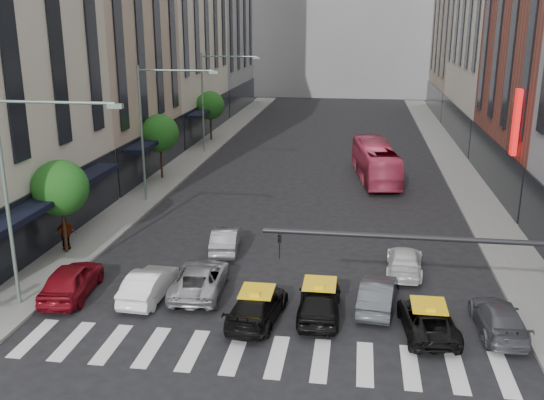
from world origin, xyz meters
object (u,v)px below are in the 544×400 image
at_px(streetlamp_far, 213,90).
at_px(pedestrian_far, 66,234).
at_px(streetlamp_near, 25,175).
at_px(bus, 375,162).
at_px(car_red, 72,280).
at_px(taxi_left, 257,306).
at_px(streetlamp_mid, 155,116).
at_px(taxi_center, 319,300).
at_px(car_white_front, 149,284).

distance_m(streetlamp_far, pedestrian_far, 26.19).
bearing_deg(streetlamp_far, streetlamp_near, -90.00).
relative_size(streetlamp_near, bus, 0.87).
relative_size(streetlamp_near, car_red, 2.01).
relative_size(taxi_left, bus, 0.43).
relative_size(streetlamp_mid, car_red, 2.01).
height_order(taxi_left, taxi_center, taxi_center).
distance_m(streetlamp_mid, taxi_left, 19.16).
xyz_separation_m(streetlamp_far, taxi_left, (9.44, -31.82, -5.26)).
bearing_deg(streetlamp_far, taxi_left, -73.47).
relative_size(streetlamp_near, taxi_left, 2.01).
bearing_deg(bus, car_red, 51.48).
height_order(car_white_front, taxi_center, taxi_center).
bearing_deg(taxi_left, bus, -95.65).
bearing_deg(taxi_left, streetlamp_near, 7.56).
distance_m(streetlamp_mid, car_white_front, 15.96).
bearing_deg(car_red, streetlamp_near, 51.69).
relative_size(streetlamp_mid, car_white_front, 2.20).
relative_size(streetlamp_mid, taxi_left, 2.01).
xyz_separation_m(taxi_left, taxi_center, (2.50, 0.72, 0.09)).
xyz_separation_m(streetlamp_near, streetlamp_far, (0.00, 32.00, 0.00)).
bearing_deg(streetlamp_mid, taxi_center, -51.67).
bearing_deg(taxi_left, streetlamp_mid, -52.68).
xyz_separation_m(streetlamp_near, streetlamp_mid, (0.00, 16.00, 0.00)).
distance_m(streetlamp_near, taxi_left, 10.81).
height_order(car_red, bus, bus).
xyz_separation_m(streetlamp_near, taxi_left, (9.44, 0.18, -5.26)).
bearing_deg(bus, streetlamp_far, -35.24).
xyz_separation_m(car_red, pedestrian_far, (-2.74, 5.01, 0.29)).
bearing_deg(car_red, streetlamp_mid, -92.39).
distance_m(car_white_front, pedestrian_far, 7.87).
xyz_separation_m(car_red, taxi_center, (11.10, -0.42, -0.03)).
bearing_deg(taxi_center, car_red, -3.42).
height_order(streetlamp_far, taxi_left, streetlamp_far).
xyz_separation_m(taxi_left, pedestrian_far, (-11.34, 6.15, 0.40)).
relative_size(streetlamp_far, taxi_center, 2.08).
bearing_deg(car_white_front, car_red, 6.71).
xyz_separation_m(car_red, car_white_front, (3.51, 0.25, -0.09)).
distance_m(car_white_front, taxi_left, 5.27).
bearing_deg(car_red, taxi_center, 172.14).
bearing_deg(streetlamp_mid, streetlamp_far, 90.00).
bearing_deg(pedestrian_far, taxi_left, 131.14).
height_order(streetlamp_near, car_white_front, streetlamp_near).
bearing_deg(car_red, taxi_left, 166.76).
relative_size(streetlamp_near, car_white_front, 2.20).
distance_m(taxi_center, pedestrian_far, 14.88).
relative_size(car_white_front, taxi_left, 0.91).
bearing_deg(taxi_left, pedestrian_far, -21.99).
height_order(streetlamp_near, taxi_center, streetlamp_near).
relative_size(bus, pedestrian_far, 5.73).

